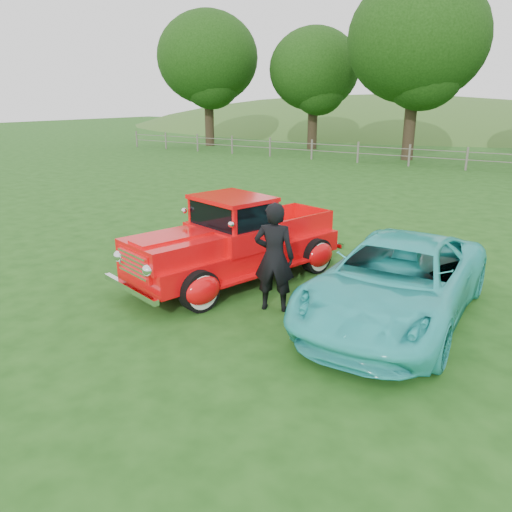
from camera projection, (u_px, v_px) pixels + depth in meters
The scene contains 9 objects.
ground at pixel (202, 322), 8.51m from camera, with size 140.00×140.00×0.00m, color #1B4612.
distant_hills at pixel (488, 169), 59.64m from camera, with size 116.00×60.00×18.00m.
fence_line at pixel (467, 159), 25.95m from camera, with size 48.00×0.12×1.20m.
tree_far_west at pixel (208, 58), 37.69m from camera, with size 7.60×7.60×9.93m.
tree_mid_west at pixel (314, 69), 35.45m from camera, with size 6.40×6.40×8.46m.
tree_near_west at pixel (417, 40), 28.54m from camera, with size 8.00×8.00×10.42m.
red_pickup at pixel (235, 243), 10.25m from camera, with size 3.16×5.27×1.78m.
teal_sedan at pixel (396, 281), 8.42m from camera, with size 2.29×4.96×1.38m, color #32C8C5.
man at pixel (274, 257), 8.73m from camera, with size 0.72×0.47×1.96m, color black.
Camera 1 is at (4.98, -6.04, 3.65)m, focal length 35.00 mm.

